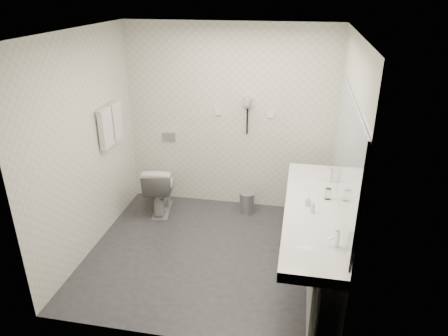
# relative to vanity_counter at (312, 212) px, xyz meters

# --- Properties ---
(floor) EXTENTS (2.80, 2.80, 0.00)m
(floor) POSITION_rel_vanity_counter_xyz_m (-1.12, 0.20, -0.80)
(floor) COLOR #27272B
(floor) RESTS_ON ground
(ceiling) EXTENTS (2.80, 2.80, 0.00)m
(ceiling) POSITION_rel_vanity_counter_xyz_m (-1.12, 0.20, 1.70)
(ceiling) COLOR silver
(ceiling) RESTS_ON wall_back
(wall_back) EXTENTS (2.80, 0.00, 2.80)m
(wall_back) POSITION_rel_vanity_counter_xyz_m (-1.12, 1.50, 0.45)
(wall_back) COLOR beige
(wall_back) RESTS_ON floor
(wall_front) EXTENTS (2.80, 0.00, 2.80)m
(wall_front) POSITION_rel_vanity_counter_xyz_m (-1.12, -1.10, 0.45)
(wall_front) COLOR beige
(wall_front) RESTS_ON floor
(wall_left) EXTENTS (0.00, 2.60, 2.60)m
(wall_left) POSITION_rel_vanity_counter_xyz_m (-2.52, 0.20, 0.45)
(wall_left) COLOR beige
(wall_left) RESTS_ON floor
(wall_right) EXTENTS (0.00, 2.60, 2.60)m
(wall_right) POSITION_rel_vanity_counter_xyz_m (0.27, 0.20, 0.45)
(wall_right) COLOR beige
(wall_right) RESTS_ON floor
(vanity_counter) EXTENTS (0.55, 2.20, 0.10)m
(vanity_counter) POSITION_rel_vanity_counter_xyz_m (0.00, 0.00, 0.00)
(vanity_counter) COLOR silver
(vanity_counter) RESTS_ON floor
(vanity_panel) EXTENTS (0.03, 2.15, 0.75)m
(vanity_panel) POSITION_rel_vanity_counter_xyz_m (0.02, 0.00, -0.42)
(vanity_panel) COLOR gray
(vanity_panel) RESTS_ON floor
(vanity_post_near) EXTENTS (0.06, 0.06, 0.75)m
(vanity_post_near) POSITION_rel_vanity_counter_xyz_m (0.05, -1.04, -0.42)
(vanity_post_near) COLOR silver
(vanity_post_near) RESTS_ON floor
(vanity_post_far) EXTENTS (0.06, 0.06, 0.75)m
(vanity_post_far) POSITION_rel_vanity_counter_xyz_m (0.05, 1.04, -0.42)
(vanity_post_far) COLOR silver
(vanity_post_far) RESTS_ON floor
(mirror) EXTENTS (0.02, 2.20, 1.05)m
(mirror) POSITION_rel_vanity_counter_xyz_m (0.26, 0.00, 0.65)
(mirror) COLOR #B2BCC6
(mirror) RESTS_ON wall_right
(basin_near) EXTENTS (0.40, 0.31, 0.05)m
(basin_near) POSITION_rel_vanity_counter_xyz_m (0.00, -0.65, 0.04)
(basin_near) COLOR silver
(basin_near) RESTS_ON vanity_counter
(basin_far) EXTENTS (0.40, 0.31, 0.05)m
(basin_far) POSITION_rel_vanity_counter_xyz_m (0.00, 0.65, 0.04)
(basin_far) COLOR silver
(basin_far) RESTS_ON vanity_counter
(faucet_near) EXTENTS (0.04, 0.04, 0.15)m
(faucet_near) POSITION_rel_vanity_counter_xyz_m (0.19, -0.65, 0.12)
(faucet_near) COLOR silver
(faucet_near) RESTS_ON vanity_counter
(faucet_far) EXTENTS (0.04, 0.04, 0.15)m
(faucet_far) POSITION_rel_vanity_counter_xyz_m (0.19, 0.65, 0.12)
(faucet_far) COLOR silver
(faucet_far) RESTS_ON vanity_counter
(soap_bottle_a) EXTENTS (0.06, 0.06, 0.11)m
(soap_bottle_a) POSITION_rel_vanity_counter_xyz_m (-0.05, 0.03, 0.10)
(soap_bottle_a) COLOR silver
(soap_bottle_a) RESTS_ON vanity_counter
(soap_bottle_c) EXTENTS (0.05, 0.05, 0.12)m
(soap_bottle_c) POSITION_rel_vanity_counter_xyz_m (-0.00, -0.10, 0.11)
(soap_bottle_c) COLOR silver
(soap_bottle_c) RESTS_ON vanity_counter
(glass_left) EXTENTS (0.08, 0.08, 0.12)m
(glass_left) POSITION_rel_vanity_counter_xyz_m (0.15, 0.21, 0.11)
(glass_left) COLOR silver
(glass_left) RESTS_ON vanity_counter
(toilet) EXTENTS (0.49, 0.74, 0.69)m
(toilet) POSITION_rel_vanity_counter_xyz_m (-2.01, 1.08, -0.45)
(toilet) COLOR silver
(toilet) RESTS_ON floor
(flush_plate) EXTENTS (0.18, 0.02, 0.12)m
(flush_plate) POSITION_rel_vanity_counter_xyz_m (-1.98, 1.49, 0.15)
(flush_plate) COLOR #B2B5BA
(flush_plate) RESTS_ON wall_back
(pedal_bin) EXTENTS (0.25, 0.25, 0.29)m
(pedal_bin) POSITION_rel_vanity_counter_xyz_m (-0.82, 1.24, -0.66)
(pedal_bin) COLOR #B2B5BA
(pedal_bin) RESTS_ON floor
(bin_lid) EXTENTS (0.20, 0.20, 0.02)m
(bin_lid) POSITION_rel_vanity_counter_xyz_m (-0.82, 1.24, -0.51)
(bin_lid) COLOR #B2B5BA
(bin_lid) RESTS_ON pedal_bin
(towel_rail) EXTENTS (0.02, 0.62, 0.02)m
(towel_rail) POSITION_rel_vanity_counter_xyz_m (-2.47, 0.75, 0.75)
(towel_rail) COLOR silver
(towel_rail) RESTS_ON wall_left
(towel_near) EXTENTS (0.07, 0.24, 0.48)m
(towel_near) POSITION_rel_vanity_counter_xyz_m (-2.46, 0.61, 0.53)
(towel_near) COLOR silver
(towel_near) RESTS_ON towel_rail
(towel_far) EXTENTS (0.07, 0.24, 0.48)m
(towel_far) POSITION_rel_vanity_counter_xyz_m (-2.46, 0.89, 0.53)
(towel_far) COLOR silver
(towel_far) RESTS_ON towel_rail
(dryer_cradle) EXTENTS (0.10, 0.04, 0.14)m
(dryer_cradle) POSITION_rel_vanity_counter_xyz_m (-0.88, 1.47, 0.70)
(dryer_cradle) COLOR #939498
(dryer_cradle) RESTS_ON wall_back
(dryer_barrel) EXTENTS (0.08, 0.14, 0.08)m
(dryer_barrel) POSITION_rel_vanity_counter_xyz_m (-0.88, 1.40, 0.73)
(dryer_barrel) COLOR #939498
(dryer_barrel) RESTS_ON dryer_cradle
(dryer_cord) EXTENTS (0.02, 0.02, 0.35)m
(dryer_cord) POSITION_rel_vanity_counter_xyz_m (-0.88, 1.46, 0.45)
(dryer_cord) COLOR black
(dryer_cord) RESTS_ON dryer_cradle
(switch_plate_a) EXTENTS (0.09, 0.02, 0.09)m
(switch_plate_a) POSITION_rel_vanity_counter_xyz_m (-1.27, 1.49, 0.55)
(switch_plate_a) COLOR silver
(switch_plate_a) RESTS_ON wall_back
(switch_plate_b) EXTENTS (0.09, 0.02, 0.09)m
(switch_plate_b) POSITION_rel_vanity_counter_xyz_m (-0.57, 1.49, 0.55)
(switch_plate_b) COLOR silver
(switch_plate_b) RESTS_ON wall_back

